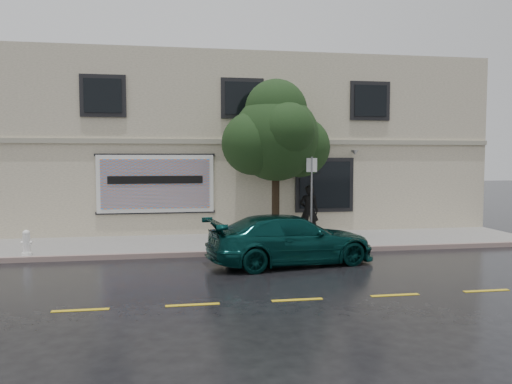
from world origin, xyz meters
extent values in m
plane|color=black|center=(0.00, 0.00, 0.00)|extent=(90.00, 90.00, 0.00)
cube|color=gray|center=(0.00, 3.25, 0.07)|extent=(20.00, 3.50, 0.15)
cube|color=gray|center=(0.00, 1.50, 0.07)|extent=(20.00, 0.18, 0.16)
cube|color=gold|center=(0.00, -3.50, 0.01)|extent=(19.00, 0.12, 0.01)
cube|color=beige|center=(0.00, 9.00, 3.50)|extent=(20.00, 8.00, 7.00)
cube|color=#9E9984|center=(0.00, 4.96, 3.60)|extent=(20.00, 0.12, 0.18)
cube|color=black|center=(3.20, 4.96, 1.95)|extent=(2.30, 0.10, 2.10)
cube|color=black|center=(3.20, 4.90, 1.95)|extent=(2.00, 0.05, 1.80)
cube|color=black|center=(-5.00, 4.90, 5.20)|extent=(1.30, 0.05, 1.20)
cube|color=black|center=(0.00, 4.90, 5.20)|extent=(1.30, 0.05, 1.20)
cube|color=black|center=(5.00, 4.90, 5.20)|extent=(1.30, 0.05, 1.20)
cube|color=white|center=(-3.20, 4.93, 2.05)|extent=(4.20, 0.06, 2.10)
cube|color=orange|center=(-3.20, 4.89, 2.05)|extent=(3.90, 0.04, 1.80)
cube|color=black|center=(-3.20, 4.96, 1.00)|extent=(4.30, 0.10, 0.10)
cube|color=black|center=(-3.20, 4.96, 3.10)|extent=(4.30, 0.10, 0.10)
cube|color=black|center=(-3.20, 4.86, 2.20)|extent=(3.40, 0.02, 0.28)
imported|color=#083330|center=(0.70, 0.03, 0.70)|extent=(5.07, 2.88, 1.39)
imported|color=black|center=(2.24, 3.68, 1.09)|extent=(0.78, 0.62, 1.88)
imported|color=black|center=(2.24, 3.68, 2.41)|extent=(1.08, 1.08, 0.76)
cylinder|color=black|center=(1.00, 3.66, 1.40)|extent=(0.27, 0.27, 2.51)
sphere|color=black|center=(1.00, 3.66, 3.70)|extent=(3.05, 3.05, 3.05)
cylinder|color=white|center=(-6.84, 1.80, 0.19)|extent=(0.29, 0.29, 0.08)
cylinder|color=white|center=(-6.84, 1.80, 0.49)|extent=(0.21, 0.21, 0.53)
sphere|color=white|center=(-6.84, 1.80, 0.79)|extent=(0.21, 0.21, 0.21)
cylinder|color=white|center=(-6.84, 1.80, 0.51)|extent=(0.31, 0.10, 0.10)
cylinder|color=gray|center=(2.02, 2.60, 1.59)|extent=(0.06, 0.06, 2.89)
cube|color=silver|center=(2.02, 2.60, 2.76)|extent=(0.35, 0.07, 0.47)
camera|label=1|loc=(-2.55, -13.58, 3.02)|focal=35.00mm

